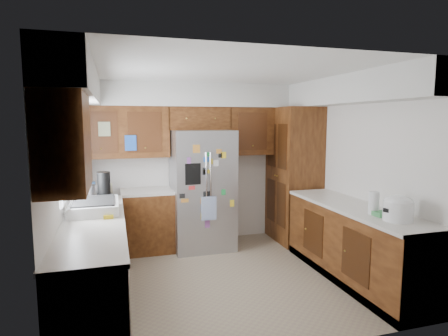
{
  "coord_description": "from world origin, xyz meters",
  "views": [
    {
      "loc": [
        -1.27,
        -4.25,
        1.93
      ],
      "look_at": [
        0.09,
        0.35,
        1.33
      ],
      "focal_mm": 30.0,
      "sensor_mm": 36.0,
      "label": 1
    }
  ],
  "objects": [
    {
      "name": "floor",
      "position": [
        0.0,
        0.0,
        0.0
      ],
      "size": [
        3.6,
        3.6,
        0.0
      ],
      "primitive_type": "plane",
      "color": "gray",
      "rests_on": "ground"
    },
    {
      "name": "room_shell",
      "position": [
        -0.11,
        0.36,
        1.82
      ],
      "size": [
        3.64,
        3.24,
        2.52
      ],
      "color": "silver",
      "rests_on": "ground"
    },
    {
      "name": "left_counter_run",
      "position": [
        -1.36,
        0.03,
        0.43
      ],
      "size": [
        1.36,
        3.2,
        0.92
      ],
      "color": "#3A1B0B",
      "rests_on": "ground"
    },
    {
      "name": "right_counter_run",
      "position": [
        1.5,
        -0.47,
        0.42
      ],
      "size": [
        0.63,
        2.25,
        0.92
      ],
      "color": "#3A1B0B",
      "rests_on": "ground"
    },
    {
      "name": "pantry",
      "position": [
        1.5,
        1.15,
        1.07
      ],
      "size": [
        0.6,
        0.9,
        2.15
      ],
      "primitive_type": "cube",
      "color": "#3A1B0B",
      "rests_on": "ground"
    },
    {
      "name": "fridge",
      "position": [
        -0.0,
        1.2,
        0.9
      ],
      "size": [
        0.9,
        0.79,
        1.8
      ],
      "color": "#A7A7AD",
      "rests_on": "ground"
    },
    {
      "name": "bridge_cabinet",
      "position": [
        0.0,
        1.43,
        1.98
      ],
      "size": [
        0.96,
        0.34,
        0.35
      ],
      "primitive_type": "cube",
      "color": "#3A1B0B",
      "rests_on": "fridge"
    },
    {
      "name": "fridge_top_items",
      "position": [
        -0.02,
        1.41,
        2.28
      ],
      "size": [
        0.67,
        0.29,
        0.29
      ],
      "color": "blue",
      "rests_on": "bridge_cabinet"
    },
    {
      "name": "sink_assembly",
      "position": [
        -1.5,
        0.1,
        0.99
      ],
      "size": [
        0.52,
        0.73,
        0.37
      ],
      "color": "silver",
      "rests_on": "left_counter_run"
    },
    {
      "name": "left_counter_clutter",
      "position": [
        -1.46,
        0.85,
        1.05
      ],
      "size": [
        0.37,
        0.78,
        0.38
      ],
      "color": "black",
      "rests_on": "left_counter_run"
    },
    {
      "name": "rice_cooker",
      "position": [
        1.5,
        -1.17,
        1.06
      ],
      "size": [
        0.31,
        0.3,
        0.26
      ],
      "color": "white",
      "rests_on": "right_counter_run"
    },
    {
      "name": "paper_towel",
      "position": [
        1.44,
        -0.87,
        1.05
      ],
      "size": [
        0.11,
        0.11,
        0.25
      ],
      "primitive_type": "cylinder",
      "color": "white",
      "rests_on": "right_counter_run"
    }
  ]
}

